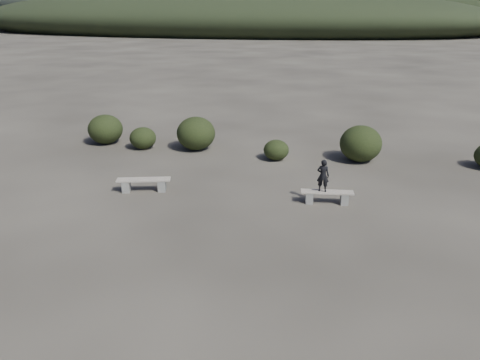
# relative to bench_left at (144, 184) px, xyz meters

# --- Properties ---
(ground) EXTENTS (1200.00, 1200.00, 0.00)m
(ground) POSITION_rel_bench_left_xyz_m (2.99, -4.60, -0.26)
(ground) COLOR #312D26
(ground) RESTS_ON ground
(bench_left) EXTENTS (1.76, 0.85, 0.43)m
(bench_left) POSITION_rel_bench_left_xyz_m (0.00, 0.00, 0.00)
(bench_left) COLOR slate
(bench_left) RESTS_ON ground
(bench_right) EXTENTS (1.63, 0.56, 0.40)m
(bench_right) POSITION_rel_bench_left_xyz_m (5.87, 0.38, -0.02)
(bench_right) COLOR slate
(bench_right) RESTS_ON ground
(seated_person) EXTENTS (0.38, 0.27, 1.01)m
(seated_person) POSITION_rel_bench_left_xyz_m (5.71, 0.36, 0.64)
(seated_person) COLOR black
(seated_person) RESTS_ON bench_right
(shrub_a) EXTENTS (1.11, 1.11, 0.91)m
(shrub_a) POSITION_rel_bench_left_xyz_m (-2.06, 4.50, 0.19)
(shrub_a) COLOR black
(shrub_a) RESTS_ON ground
(shrub_b) EXTENTS (1.61, 1.61, 1.38)m
(shrub_b) POSITION_rel_bench_left_xyz_m (0.17, 4.89, 0.43)
(shrub_b) COLOR black
(shrub_b) RESTS_ON ground
(shrub_c) EXTENTS (0.99, 0.99, 0.79)m
(shrub_c) POSITION_rel_bench_left_xyz_m (3.66, 4.29, 0.14)
(shrub_c) COLOR black
(shrub_c) RESTS_ON ground
(shrub_d) EXTENTS (1.60, 1.60, 1.40)m
(shrub_d) POSITION_rel_bench_left_xyz_m (6.85, 4.88, 0.44)
(shrub_d) COLOR black
(shrub_d) RESTS_ON ground
(shrub_f) EXTENTS (1.49, 1.49, 1.26)m
(shrub_f) POSITION_rel_bench_left_xyz_m (-3.97, 4.86, 0.37)
(shrub_f) COLOR black
(shrub_f) RESTS_ON ground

